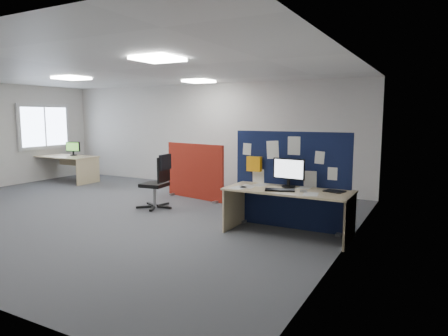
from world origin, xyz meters
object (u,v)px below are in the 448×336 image
at_px(monitor_main, 289,171).
at_px(red_divider, 195,172).
at_px(second_desk, 68,162).
at_px(main_desk, 289,199).
at_px(navy_divider, 290,180).
at_px(office_chair, 159,178).
at_px(monitor_second, 73,148).

distance_m(monitor_main, red_divider, 3.13).
bearing_deg(second_desk, main_desk, -14.65).
bearing_deg(navy_divider, monitor_main, -75.80).
xyz_separation_m(navy_divider, office_chair, (-2.75, 0.06, -0.19)).
bearing_deg(second_desk, monitor_second, 69.78).
xyz_separation_m(navy_divider, main_desk, (0.12, -0.35, -0.24)).
xyz_separation_m(navy_divider, monitor_second, (-7.08, 1.71, 0.14)).
bearing_deg(second_desk, monitor_main, -13.77).
bearing_deg(red_divider, second_desk, -172.58).
relative_size(navy_divider, monitor_second, 4.63).
relative_size(monitor_second, office_chair, 0.39).
height_order(monitor_main, red_divider, red_divider).
bearing_deg(red_divider, monitor_second, -174.71).
height_order(red_divider, office_chair, red_divider).
xyz_separation_m(navy_divider, second_desk, (-7.14, 1.55, -0.25)).
relative_size(red_divider, second_desk, 0.94).
bearing_deg(red_divider, main_desk, -19.16).
distance_m(monitor_main, monitor_second, 7.39).
bearing_deg(office_chair, monitor_second, 152.23).
distance_m(navy_divider, red_divider, 2.96).
bearing_deg(navy_divider, office_chair, 178.74).
relative_size(navy_divider, second_desk, 1.12).
relative_size(main_desk, monitor_second, 4.62).
height_order(navy_divider, main_desk, navy_divider).
height_order(navy_divider, second_desk, navy_divider).
xyz_separation_m(monitor_second, office_chair, (4.33, -1.65, -0.33)).
distance_m(red_divider, office_chair, 1.21).
relative_size(navy_divider, main_desk, 1.00).
distance_m(red_divider, monitor_second, 4.44).
height_order(monitor_main, monitor_second, monitor_main).
bearing_deg(monitor_main, navy_divider, 109.48).
bearing_deg(main_desk, office_chair, 171.82).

